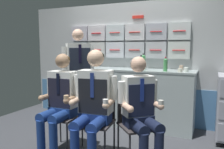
% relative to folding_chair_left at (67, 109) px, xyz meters
% --- Properties ---
extents(galley_bulkhead, '(4.20, 0.14, 2.15)m').
position_rel_folding_chair_left_xyz_m(galley_bulkhead, '(0.39, 1.47, 0.55)').
color(galley_bulkhead, '#ADB0B1').
rests_on(galley_bulkhead, ground).
extents(galley_counter, '(1.89, 0.53, 0.98)m').
position_rel_folding_chair_left_xyz_m(galley_counter, '(0.61, 1.19, -0.04)').
color(galley_counter, '#A5B3B3').
rests_on(galley_counter, ground).
extents(folding_chair_left, '(0.41, 0.41, 0.86)m').
position_rel_folding_chair_left_xyz_m(folding_chair_left, '(0.00, 0.00, 0.00)').
color(folding_chair_left, '#2D2D33').
rests_on(folding_chair_left, ground).
extents(crew_member_left, '(0.50, 0.61, 1.27)m').
position_rel_folding_chair_left_xyz_m(crew_member_left, '(0.00, -0.16, 0.17)').
color(crew_member_left, black).
rests_on(crew_member_left, ground).
extents(folding_chair_center, '(0.44, 0.45, 0.86)m').
position_rel_folding_chair_left_xyz_m(folding_chair_center, '(0.50, -0.06, 0.00)').
color(folding_chair_center, '#2D2D33').
rests_on(folding_chair_center, ground).
extents(crew_member_center, '(0.52, 0.67, 1.33)m').
position_rel_folding_chair_left_xyz_m(crew_member_center, '(0.52, -0.21, 0.21)').
color(crew_member_center, black).
rests_on(crew_member_center, ground).
extents(folding_chair_right, '(0.57, 0.57, 0.86)m').
position_rel_folding_chair_left_xyz_m(folding_chair_right, '(0.95, 0.02, 0.00)').
color(folding_chair_right, '#2D2D33').
rests_on(folding_chair_right, ground).
extents(crew_member_right, '(0.62, 0.64, 1.25)m').
position_rel_folding_chair_left_xyz_m(crew_member_right, '(1.06, -0.10, 0.16)').
color(crew_member_right, black).
rests_on(crew_member_right, ground).
extents(crew_member_standing, '(0.41, 0.41, 1.64)m').
position_rel_folding_chair_left_xyz_m(crew_member_standing, '(-0.20, 0.61, 0.43)').
color(crew_member_standing, black).
rests_on(crew_member_standing, ground).
extents(water_bottle_clear, '(0.06, 0.06, 0.22)m').
position_rel_folding_chair_left_xyz_m(water_bottle_clear, '(1.10, 1.05, 0.55)').
color(water_bottle_clear, '#4A9D57').
rests_on(water_bottle_clear, galley_counter).
extents(water_bottle_short, '(0.06, 0.06, 0.24)m').
position_rel_folding_chair_left_xyz_m(water_bottle_short, '(0.72, 1.01, 0.56)').
color(water_bottle_short, silver).
rests_on(water_bottle_short, galley_counter).
extents(sparkling_bottle_green, '(0.07, 0.07, 0.27)m').
position_rel_folding_chair_left_xyz_m(sparkling_bottle_green, '(0.70, 1.22, 0.58)').
color(sparkling_bottle_green, '#4DA35D').
rests_on(sparkling_bottle_green, galley_counter).
extents(espresso_cup_small, '(0.06, 0.06, 0.06)m').
position_rel_folding_chair_left_xyz_m(espresso_cup_small, '(0.52, 1.22, 0.48)').
color(espresso_cup_small, silver).
rests_on(espresso_cup_small, galley_counter).
extents(paper_cup_tan, '(0.07, 0.07, 0.06)m').
position_rel_folding_chair_left_xyz_m(paper_cup_tan, '(1.32, 1.03, 0.48)').
color(paper_cup_tan, silver).
rests_on(paper_cup_tan, galley_counter).
extents(coffee_cup_spare, '(0.07, 0.07, 0.07)m').
position_rel_folding_chair_left_xyz_m(coffee_cup_spare, '(1.40, 1.08, 0.49)').
color(coffee_cup_spare, white).
rests_on(coffee_cup_spare, galley_counter).
extents(coffee_cup_white, '(0.06, 0.06, 0.08)m').
position_rel_folding_chair_left_xyz_m(coffee_cup_white, '(1.30, 1.31, 0.49)').
color(coffee_cup_white, tan).
rests_on(coffee_cup_white, galley_counter).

